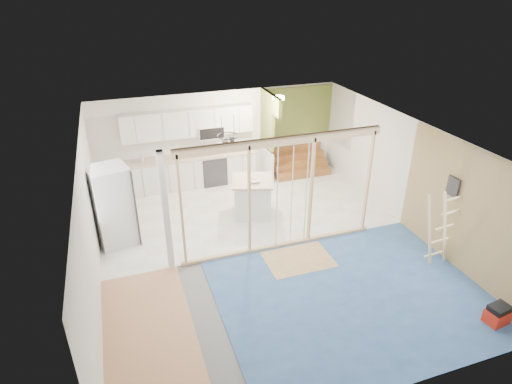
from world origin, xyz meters
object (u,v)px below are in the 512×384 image
object	(u,v)px
fridge	(113,206)
ladder	(439,229)
toolbox	(498,315)
island	(253,197)

from	to	relation	value
fridge	ladder	distance (m)	6.87
toolbox	fridge	bearing A→B (deg)	134.72
fridge	island	size ratio (longest dim) A/B	1.49
island	fridge	bearing A→B (deg)	-158.26
fridge	ladder	bearing A→B (deg)	-39.62
island	ladder	bearing A→B (deg)	-29.74
ladder	toolbox	bearing A→B (deg)	-85.21
island	toolbox	world-z (taller)	island
fridge	ladder	xyz separation A→B (m)	(6.19, -2.99, -0.07)
ladder	island	bearing A→B (deg)	140.45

